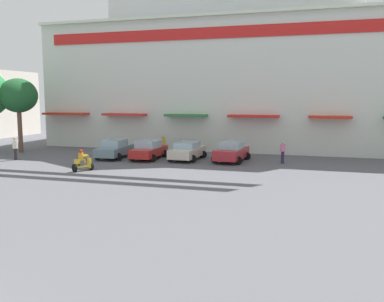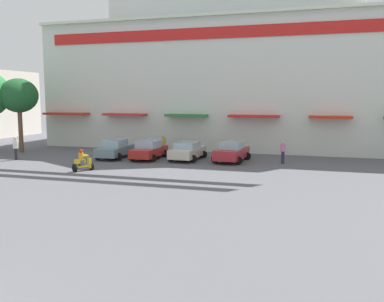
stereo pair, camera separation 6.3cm
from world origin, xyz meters
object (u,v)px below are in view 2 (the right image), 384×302
at_px(pedestrian_0, 163,143).
at_px(parked_car_0, 115,149).
at_px(parked_car_1, 149,150).
at_px(pedestrian_1, 16,147).
at_px(parked_car_2, 188,151).
at_px(plaza_tree_2, 19,96).
at_px(parked_car_3, 232,152).
at_px(scooter_rider_0, 83,162).
at_px(pedestrian_2, 283,151).

bearing_deg(pedestrian_0, parked_car_0, -130.95).
bearing_deg(parked_car_1, pedestrian_1, -160.71).
bearing_deg(parked_car_2, plaza_tree_2, 179.38).
xyz_separation_m(parked_car_3, scooter_rider_0, (-8.59, -6.75, -0.16)).
distance_m(plaza_tree_2, parked_car_0, 10.49).
relative_size(parked_car_0, pedestrian_0, 2.61).
bearing_deg(plaza_tree_2, parked_car_3, -0.05).
distance_m(parked_car_0, pedestrian_1, 7.55).
bearing_deg(scooter_rider_0, parked_car_0, 96.81).
bearing_deg(pedestrian_1, pedestrian_2, 11.76).
xyz_separation_m(parked_car_0, scooter_rider_0, (0.71, -5.94, -0.15)).
height_order(plaza_tree_2, pedestrian_2, plaza_tree_2).
distance_m(scooter_rider_0, pedestrian_0, 9.51).
bearing_deg(pedestrian_1, parked_car_3, 13.85).
distance_m(parked_car_1, pedestrian_0, 3.10).
relative_size(plaza_tree_2, parked_car_1, 1.52).
xyz_separation_m(parked_car_3, pedestrian_2, (3.77, 0.16, 0.16)).
bearing_deg(pedestrian_1, scooter_rider_0, -20.12).
xyz_separation_m(parked_car_2, pedestrian_2, (7.20, 0.31, 0.21)).
distance_m(plaza_tree_2, parked_car_3, 19.35).
distance_m(scooter_rider_0, pedestrian_2, 14.17).
height_order(parked_car_0, parked_car_3, parked_car_3).
height_order(scooter_rider_0, pedestrian_0, pedestrian_0).
relative_size(parked_car_1, scooter_rider_0, 2.93).
bearing_deg(pedestrian_2, pedestrian_1, -168.24).
distance_m(parked_car_1, parked_car_3, 6.48).
height_order(plaza_tree_2, parked_car_2, plaza_tree_2).
bearing_deg(pedestrian_0, pedestrian_1, -146.30).
bearing_deg(parked_car_3, plaza_tree_2, 179.95).
xyz_separation_m(plaza_tree_2, parked_car_2, (15.46, -0.17, -4.21)).
distance_m(parked_car_0, parked_car_2, 5.91).
bearing_deg(pedestrian_2, parked_car_2, -177.51).
relative_size(plaza_tree_2, pedestrian_0, 3.94).
distance_m(parked_car_0, scooter_rider_0, 5.98).
bearing_deg(parked_car_0, pedestrian_0, 49.05).
xyz_separation_m(plaza_tree_2, scooter_rider_0, (10.30, -6.77, -4.32)).
height_order(parked_car_0, scooter_rider_0, parked_car_0).
bearing_deg(pedestrian_2, scooter_rider_0, -150.79).
xyz_separation_m(pedestrian_0, pedestrian_1, (-9.72, -6.48, 0.09)).
xyz_separation_m(plaza_tree_2, parked_car_1, (12.44, -0.61, -4.18)).
distance_m(pedestrian_1, pedestrian_2, 20.35).
bearing_deg(parked_car_2, parked_car_1, -171.74).
xyz_separation_m(parked_car_1, pedestrian_0, (0.03, 3.09, 0.18)).
height_order(pedestrian_0, pedestrian_1, pedestrian_1).
distance_m(plaza_tree_2, parked_car_1, 13.14).
distance_m(plaza_tree_2, pedestrian_2, 23.02).
distance_m(parked_car_3, scooter_rider_0, 10.93).
relative_size(scooter_rider_0, pedestrian_0, 0.88).
height_order(parked_car_1, parked_car_2, parked_car_1).
height_order(plaza_tree_2, scooter_rider_0, plaza_tree_2).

